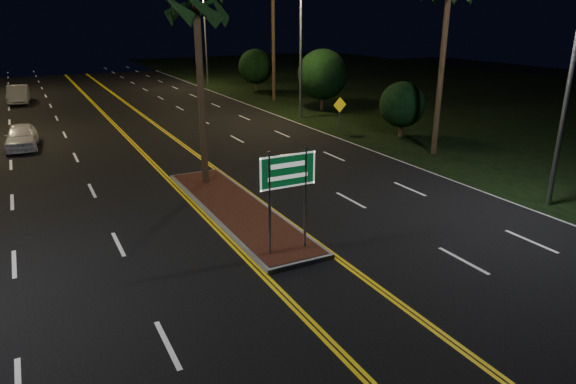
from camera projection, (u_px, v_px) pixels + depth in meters
ground at (337, 296)px, 13.46m from camera, size 120.00×120.00×0.00m
grass_right at (464, 95)px, 47.51m from camera, size 40.00×110.00×0.01m
median_island at (236, 209)px, 19.30m from camera, size 2.25×10.25×0.17m
highway_sign at (288, 181)px, 15.02m from camera, size 1.80×0.08×3.20m
streetlight_right_near at (567, 55)px, 17.92m from camera, size 1.91×0.44×9.00m
streetlight_right_mid at (296, 36)px, 34.68m from camera, size 1.91×0.44×9.00m
streetlight_right_far at (201, 29)px, 51.45m from camera, size 1.91×0.44×9.00m
palm_median at (196, 7)px, 19.88m from camera, size 2.40×2.40×8.30m
shrub_near at (402, 105)px, 30.45m from camera, size 2.70×2.70×3.30m
shrub_mid at (323, 74)px, 38.79m from camera, size 3.78×3.78×4.62m
shrub_far at (256, 66)px, 48.89m from camera, size 3.24×3.24×3.96m
car_near at (21, 134)px, 28.18m from camera, size 2.33×4.77×1.55m
car_far at (18, 93)px, 42.62m from camera, size 2.52×5.27×1.71m
warning_sign at (340, 110)px, 31.64m from camera, size 0.93×0.09×2.23m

